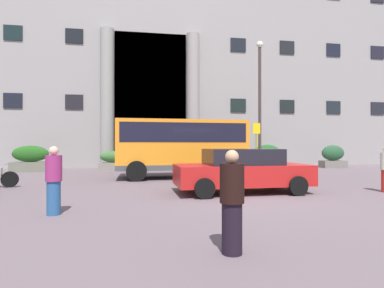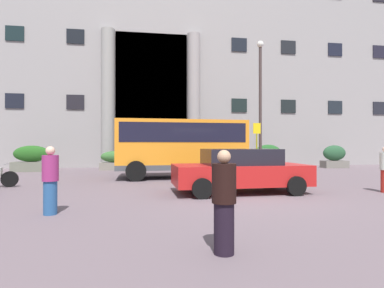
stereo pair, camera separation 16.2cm
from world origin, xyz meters
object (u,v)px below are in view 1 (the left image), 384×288
bus_stop_sign (256,142)px  hedge_planter_entrance_left (333,157)px  orange_minibus (182,144)px  scooter_by_planter (202,172)px  hedge_planter_far_east (267,157)px  hedge_planter_east (30,159)px  pedestrian_woman_with_bag (232,202)px  hedge_planter_far_west (114,161)px  parked_hatchback_near (242,170)px  pedestrian_woman_dark_dress (54,181)px  lamppost_plaza_centre (260,96)px  hedge_planter_west (219,159)px

bus_stop_sign → hedge_planter_entrance_left: bus_stop_sign is taller
orange_minibus → bus_stop_sign: size_ratio=2.18×
bus_stop_sign → scooter_by_planter: bearing=-133.7°
orange_minibus → hedge_planter_entrance_left: 12.30m
hedge_planter_far_east → hedge_planter_entrance_left: hedge_planter_far_east is taller
hedge_planter_east → pedestrian_woman_with_bag: 17.07m
hedge_planter_far_east → hedge_planter_far_west: (-10.14, 0.40, -0.20)m
hedge_planter_entrance_left → pedestrian_woman_with_bag: 19.23m
hedge_planter_far_west → parked_hatchback_near: size_ratio=0.41×
hedge_planter_far_east → pedestrian_woman_with_bag: size_ratio=1.28×
bus_stop_sign → pedestrian_woman_dark_dress: size_ratio=1.82×
hedge_planter_entrance_left → scooter_by_planter: bearing=-146.7°
hedge_planter_east → lamppost_plaza_centre: bearing=-8.1°
hedge_planter_far_east → hedge_planter_east: size_ratio=0.90×
hedge_planter_west → hedge_planter_far_west: (-6.84, 0.05, -0.10)m
hedge_planter_west → hedge_planter_entrance_left: bearing=-3.0°
bus_stop_sign → pedestrian_woman_dark_dress: 12.53m
pedestrian_woman_dark_dress → parked_hatchback_near: bearing=-97.2°
hedge_planter_far_west → hedge_planter_east: hedge_planter_east is taller
orange_minibus → bus_stop_sign: bearing=21.3°
hedge_planter_entrance_left → pedestrian_woman_dark_dress: (-15.15, -12.11, 0.02)m
hedge_planter_east → lamppost_plaza_centre: lamppost_plaza_centre is taller
pedestrian_woman_dark_dress → lamppost_plaza_centre: bearing=-73.6°
hedge_planter_far_east → parked_hatchback_near: 10.97m
orange_minibus → hedge_planter_far_east: size_ratio=3.18×
hedge_planter_far_east → hedge_planter_east: (-14.95, -0.13, -0.03)m
parked_hatchback_near → lamppost_plaza_centre: 9.34m
orange_minibus → bus_stop_sign: (4.56, 1.91, 0.10)m
hedge_planter_far_east → lamppost_plaza_centre: bearing=-123.0°
parked_hatchback_near → hedge_planter_entrance_left: bearing=42.6°
hedge_planter_far_east → pedestrian_woman_dark_dress: (-10.32, -12.20, 0.00)m
hedge_planter_west → parked_hatchback_near: 10.24m
parked_hatchback_near → scooter_by_planter: size_ratio=2.14×
hedge_planter_entrance_left → lamppost_plaza_centre: lamppost_plaza_centre is taller
orange_minibus → lamppost_plaza_centre: 6.52m
orange_minibus → pedestrian_woman_dark_dress: 8.33m
hedge_planter_west → pedestrian_woman_with_bag: size_ratio=1.27×
pedestrian_woman_dark_dress → orange_minibus: bearing=-59.8°
hedge_planter_far_east → hedge_planter_east: bearing=-179.5°
hedge_planter_east → hedge_planter_far_west: bearing=6.3°
hedge_planter_far_east → hedge_planter_far_west: hedge_planter_far_east is taller
parked_hatchback_near → pedestrian_woman_dark_dress: (-5.28, -2.45, 0.03)m
hedge_planter_east → lamppost_plaza_centre: 14.27m
hedge_planter_west → scooter_by_planter: 7.91m
hedge_planter_far_west → parked_hatchback_near: (5.11, -10.15, 0.16)m
hedge_planter_west → scooter_by_planter: size_ratio=0.93×
scooter_by_planter → pedestrian_woman_with_bag: (-1.13, -8.11, 0.30)m
hedge_planter_west → parked_hatchback_near: (-1.74, -10.09, 0.07)m
hedge_planter_far_east → parked_hatchback_near: hedge_planter_far_east is taller
pedestrian_woman_with_bag → hedge_planter_far_west: bearing=166.2°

